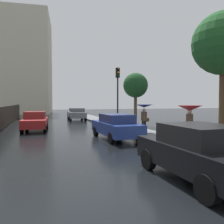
{
  "coord_description": "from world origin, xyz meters",
  "views": [
    {
      "loc": [
        -1.56,
        -5.31,
        2.15
      ],
      "look_at": [
        2.47,
        6.92,
        1.58
      ],
      "focal_mm": 35.87,
      "sensor_mm": 36.0,
      "label": 1
    }
  ],
  "objects_px": {
    "car_black_mid_road": "(198,152)",
    "street_tree_far": "(224,44)",
    "car_red_far_ahead": "(35,121)",
    "pedestrian_with_umbrella_near": "(144,110)",
    "car_blue_behind_camera": "(116,126)",
    "traffic_light": "(118,87)",
    "pedestrian_with_umbrella_far": "(190,112)",
    "car_grey_near_kerb": "(77,114)",
    "street_tree_near": "(136,86)"
  },
  "relations": [
    {
      "from": "car_red_far_ahead",
      "to": "pedestrian_with_umbrella_near",
      "type": "bearing_deg",
      "value": 152.09
    },
    {
      "from": "car_red_far_ahead",
      "to": "pedestrian_with_umbrella_near",
      "type": "xyz_separation_m",
      "value": [
        6.9,
        -4.38,
        0.88
      ]
    },
    {
      "from": "street_tree_near",
      "to": "street_tree_far",
      "type": "relative_size",
      "value": 0.75
    },
    {
      "from": "car_black_mid_road",
      "to": "car_blue_behind_camera",
      "type": "distance_m",
      "value": 7.24
    },
    {
      "from": "pedestrian_with_umbrella_far",
      "to": "street_tree_far",
      "type": "bearing_deg",
      "value": 153.96
    },
    {
      "from": "car_blue_behind_camera",
      "to": "traffic_light",
      "type": "height_order",
      "value": "traffic_light"
    },
    {
      "from": "pedestrian_with_umbrella_far",
      "to": "traffic_light",
      "type": "distance_m",
      "value": 7.69
    },
    {
      "from": "pedestrian_with_umbrella_far",
      "to": "street_tree_near",
      "type": "distance_m",
      "value": 10.31
    },
    {
      "from": "car_grey_near_kerb",
      "to": "street_tree_far",
      "type": "relative_size",
      "value": 0.67
    },
    {
      "from": "pedestrian_with_umbrella_near",
      "to": "traffic_light",
      "type": "height_order",
      "value": "traffic_light"
    },
    {
      "from": "car_grey_near_kerb",
      "to": "traffic_light",
      "type": "height_order",
      "value": "traffic_light"
    },
    {
      "from": "car_grey_near_kerb",
      "to": "pedestrian_with_umbrella_near",
      "type": "relative_size",
      "value": 2.32
    },
    {
      "from": "car_black_mid_road",
      "to": "street_tree_far",
      "type": "bearing_deg",
      "value": 38.77
    },
    {
      "from": "car_black_mid_road",
      "to": "car_red_far_ahead",
      "type": "bearing_deg",
      "value": 108.38
    },
    {
      "from": "car_black_mid_road",
      "to": "pedestrian_with_umbrella_far",
      "type": "bearing_deg",
      "value": 54.82
    },
    {
      "from": "car_grey_near_kerb",
      "to": "car_red_far_ahead",
      "type": "bearing_deg",
      "value": -114.98
    },
    {
      "from": "pedestrian_with_umbrella_near",
      "to": "street_tree_near",
      "type": "bearing_deg",
      "value": -115.84
    },
    {
      "from": "car_grey_near_kerb",
      "to": "street_tree_far",
      "type": "xyz_separation_m",
      "value": [
        4.11,
        -17.96,
        4.12
      ]
    },
    {
      "from": "car_red_far_ahead",
      "to": "car_blue_behind_camera",
      "type": "distance_m",
      "value": 7.13
    },
    {
      "from": "traffic_light",
      "to": "car_black_mid_road",
      "type": "bearing_deg",
      "value": -98.57
    },
    {
      "from": "traffic_light",
      "to": "street_tree_near",
      "type": "relative_size",
      "value": 0.96
    },
    {
      "from": "street_tree_far",
      "to": "car_black_mid_road",
      "type": "bearing_deg",
      "value": -140.6
    },
    {
      "from": "car_blue_behind_camera",
      "to": "street_tree_near",
      "type": "bearing_deg",
      "value": 55.54
    },
    {
      "from": "pedestrian_with_umbrella_near",
      "to": "pedestrian_with_umbrella_far",
      "type": "xyz_separation_m",
      "value": [
        0.16,
        -4.49,
        0.05
      ]
    },
    {
      "from": "street_tree_far",
      "to": "traffic_light",
      "type": "bearing_deg",
      "value": 108.01
    },
    {
      "from": "car_black_mid_road",
      "to": "pedestrian_with_umbrella_far",
      "type": "relative_size",
      "value": 2.13
    },
    {
      "from": "car_red_far_ahead",
      "to": "pedestrian_with_umbrella_far",
      "type": "bearing_deg",
      "value": 133.04
    },
    {
      "from": "car_red_far_ahead",
      "to": "pedestrian_with_umbrella_near",
      "type": "relative_size",
      "value": 2.24
    },
    {
      "from": "car_black_mid_road",
      "to": "traffic_light",
      "type": "relative_size",
      "value": 0.85
    },
    {
      "from": "car_blue_behind_camera",
      "to": "pedestrian_with_umbrella_far",
      "type": "bearing_deg",
      "value": -54.96
    },
    {
      "from": "pedestrian_with_umbrella_near",
      "to": "car_red_far_ahead",
      "type": "bearing_deg",
      "value": -39.7
    },
    {
      "from": "car_red_far_ahead",
      "to": "street_tree_near",
      "type": "height_order",
      "value": "street_tree_near"
    },
    {
      "from": "car_grey_near_kerb",
      "to": "pedestrian_with_umbrella_near",
      "type": "xyz_separation_m",
      "value": [
        2.36,
        -13.09,
        0.85
      ]
    },
    {
      "from": "traffic_light",
      "to": "car_red_far_ahead",
      "type": "bearing_deg",
      "value": 166.78
    },
    {
      "from": "car_red_far_ahead",
      "to": "car_grey_near_kerb",
      "type": "bearing_deg",
      "value": -112.97
    },
    {
      "from": "car_grey_near_kerb",
      "to": "traffic_light",
      "type": "bearing_deg",
      "value": -78.69
    },
    {
      "from": "street_tree_far",
      "to": "car_red_far_ahead",
      "type": "bearing_deg",
      "value": 133.03
    },
    {
      "from": "street_tree_near",
      "to": "street_tree_far",
      "type": "height_order",
      "value": "street_tree_far"
    },
    {
      "from": "pedestrian_with_umbrella_near",
      "to": "traffic_light",
      "type": "relative_size",
      "value": 0.4
    },
    {
      "from": "car_red_far_ahead",
      "to": "traffic_light",
      "type": "bearing_deg",
      "value": 171.32
    },
    {
      "from": "pedestrian_with_umbrella_near",
      "to": "pedestrian_with_umbrella_far",
      "type": "height_order",
      "value": "pedestrian_with_umbrella_far"
    },
    {
      "from": "car_black_mid_road",
      "to": "street_tree_far",
      "type": "relative_size",
      "value": 0.61
    },
    {
      "from": "car_blue_behind_camera",
      "to": "street_tree_far",
      "type": "relative_size",
      "value": 0.7
    },
    {
      "from": "street_tree_near",
      "to": "car_blue_behind_camera",
      "type": "bearing_deg",
      "value": -122.53
    },
    {
      "from": "car_black_mid_road",
      "to": "street_tree_far",
      "type": "xyz_separation_m",
      "value": [
        4.25,
        3.49,
        4.1
      ]
    },
    {
      "from": "pedestrian_with_umbrella_near",
      "to": "street_tree_near",
      "type": "xyz_separation_m",
      "value": [
        1.85,
        5.49,
        2.03
      ]
    },
    {
      "from": "car_grey_near_kerb",
      "to": "pedestrian_with_umbrella_far",
      "type": "distance_m",
      "value": 17.78
    },
    {
      "from": "pedestrian_with_umbrella_near",
      "to": "traffic_light",
      "type": "bearing_deg",
      "value": -82.14
    },
    {
      "from": "car_blue_behind_camera",
      "to": "pedestrian_with_umbrella_far",
      "type": "xyz_separation_m",
      "value": [
        2.53,
        -3.37,
        0.92
      ]
    },
    {
      "from": "car_red_far_ahead",
      "to": "car_blue_behind_camera",
      "type": "height_order",
      "value": "car_blue_behind_camera"
    }
  ]
}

